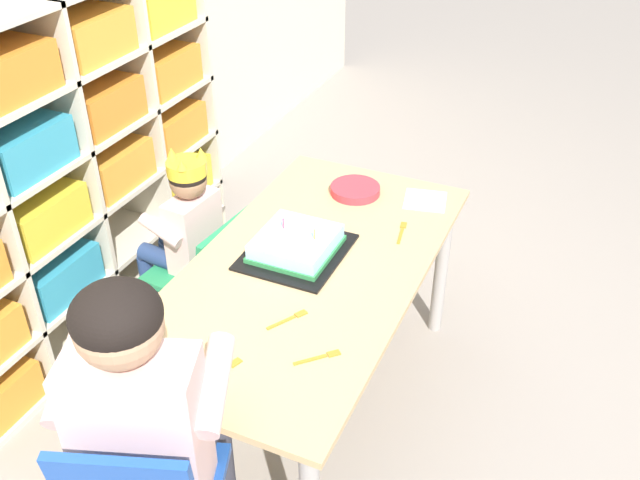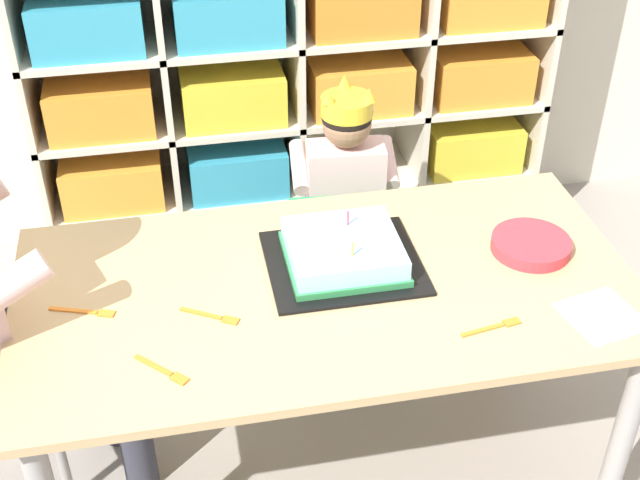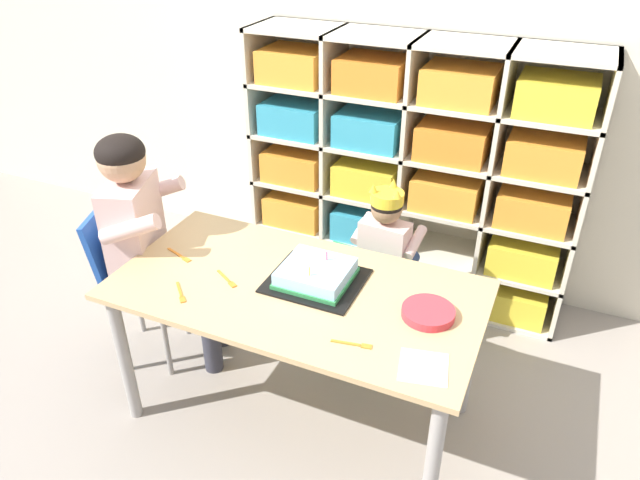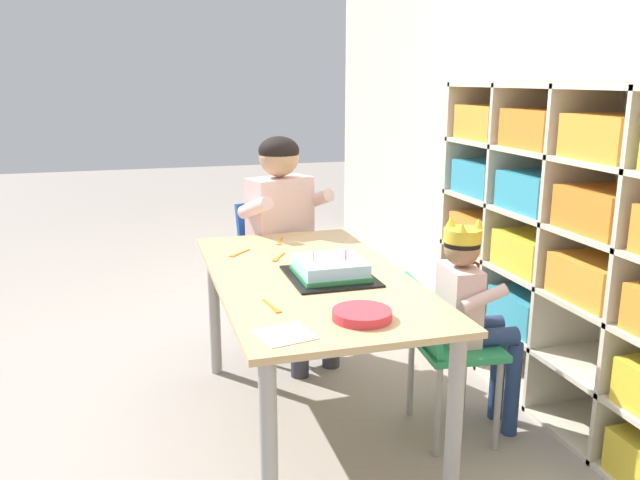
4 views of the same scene
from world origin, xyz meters
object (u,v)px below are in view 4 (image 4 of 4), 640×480
(child_with_crown, at_px, (470,301))
(fork_near_cake_tray, at_px, (239,253))
(activity_table, at_px, (310,297))
(fork_near_child_seat, at_px, (280,241))
(adult_helper_seated, at_px, (287,223))
(fork_beside_plate_stack, at_px, (278,258))
(paper_plate_stack, at_px, (362,315))
(classroom_chair_blue, at_px, (443,340))
(fork_by_napkin, at_px, (272,307))
(birthday_cake_on_tray, at_px, (330,270))
(classroom_chair_adult_side, at_px, (275,258))

(child_with_crown, height_order, fork_near_cake_tray, child_with_crown)
(activity_table, bearing_deg, fork_near_child_seat, 179.52)
(adult_helper_seated, distance_m, fork_beside_plate_stack, 0.49)
(fork_beside_plate_stack, bearing_deg, fork_near_cake_tray, 83.43)
(fork_near_child_seat, bearing_deg, child_with_crown, -120.52)
(paper_plate_stack, bearing_deg, activity_table, -176.23)
(activity_table, xyz_separation_m, fork_beside_plate_stack, (-0.25, -0.06, 0.09))
(activity_table, xyz_separation_m, fork_near_child_seat, (-0.51, 0.00, 0.09))
(classroom_chair_blue, bearing_deg, fork_near_child_seat, 40.66)
(paper_plate_stack, height_order, fork_by_napkin, paper_plate_stack)
(classroom_chair_blue, distance_m, birthday_cake_on_tray, 0.51)
(classroom_chair_blue, height_order, fork_near_cake_tray, fork_near_cake_tray)
(birthday_cake_on_tray, height_order, fork_near_child_seat, birthday_cake_on_tray)
(classroom_chair_adult_side, relative_size, fork_near_child_seat, 5.41)
(adult_helper_seated, xyz_separation_m, fork_near_cake_tray, (0.36, -0.29, -0.04))
(child_with_crown, relative_size, fork_beside_plate_stack, 7.02)
(birthday_cake_on_tray, relative_size, fork_near_child_seat, 2.46)
(birthday_cake_on_tray, xyz_separation_m, fork_by_napkin, (0.26, -0.27, -0.03))
(child_with_crown, xyz_separation_m, birthday_cake_on_tray, (-0.12, -0.52, 0.13))
(classroom_chair_blue, relative_size, birthday_cake_on_tray, 1.79)
(activity_table, height_order, adult_helper_seated, adult_helper_seated)
(fork_beside_plate_stack, bearing_deg, child_with_crown, -92.89)
(fork_near_child_seat, bearing_deg, birthday_cake_on_tray, -154.78)
(child_with_crown, relative_size, birthday_cake_on_tray, 2.49)
(child_with_crown, height_order, fork_beside_plate_stack, child_with_crown)
(classroom_chair_adult_side, xyz_separation_m, fork_beside_plate_stack, (0.58, -0.11, 0.17))
(birthday_cake_on_tray, bearing_deg, fork_by_napkin, -46.46)
(fork_near_child_seat, bearing_deg, classroom_chair_blue, -125.56)
(fork_near_cake_tray, xyz_separation_m, fork_by_napkin, (0.67, -0.00, 0.00))
(birthday_cake_on_tray, xyz_separation_m, fork_beside_plate_stack, (-0.30, -0.13, -0.03))
(paper_plate_stack, bearing_deg, adult_helper_seated, 177.49)
(birthday_cake_on_tray, distance_m, paper_plate_stack, 0.44)
(activity_table, relative_size, fork_by_napkin, 10.02)
(paper_plate_stack, bearing_deg, classroom_chair_blue, 126.13)
(activity_table, xyz_separation_m, adult_helper_seated, (-0.72, 0.08, 0.13))
(fork_near_cake_tray, bearing_deg, paper_plate_stack, -119.42)
(classroom_chair_blue, height_order, classroom_chair_adult_side, classroom_chair_adult_side)
(fork_beside_plate_stack, bearing_deg, adult_helper_seated, 12.92)
(birthday_cake_on_tray, relative_size, fork_near_cake_tray, 3.30)
(birthday_cake_on_tray, relative_size, fork_by_napkin, 2.54)
(activity_table, xyz_separation_m, classroom_chair_adult_side, (-0.83, 0.05, -0.08))
(classroom_chair_blue, xyz_separation_m, fork_by_napkin, (0.15, -0.69, 0.26))
(activity_table, distance_m, classroom_chair_blue, 0.53)
(activity_table, distance_m, fork_near_cake_tray, 0.43)
(classroom_chair_blue, distance_m, adult_helper_seated, 1.01)
(classroom_chair_blue, relative_size, adult_helper_seated, 0.57)
(classroom_chair_adult_side, xyz_separation_m, fork_by_napkin, (1.14, -0.25, 0.17))
(paper_plate_stack, bearing_deg, fork_beside_plate_stack, -172.73)
(activity_table, height_order, child_with_crown, child_with_crown)
(activity_table, relative_size, classroom_chair_blue, 2.21)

